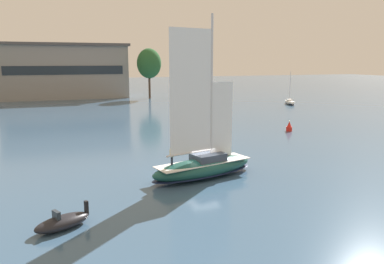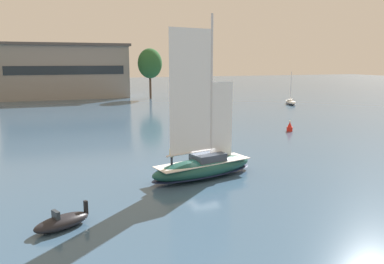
{
  "view_description": "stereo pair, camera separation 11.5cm",
  "coord_description": "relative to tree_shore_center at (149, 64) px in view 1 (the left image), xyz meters",
  "views": [
    {
      "loc": [
        -11.81,
        -29.69,
        10.2
      ],
      "look_at": [
        0.0,
        3.0,
        3.55
      ],
      "focal_mm": 35.0,
      "sensor_mm": 36.0,
      "label": 1
    },
    {
      "loc": [
        -11.7,
        -29.73,
        10.2
      ],
      "look_at": [
        0.0,
        3.0,
        3.55
      ],
      "focal_mm": 35.0,
      "sensor_mm": 36.0,
      "label": 2
    }
  ],
  "objects": [
    {
      "name": "waterfront_building",
      "position": [
        -21.47,
        10.78,
        -1.99
      ],
      "size": [
        34.21,
        16.06,
        14.75
      ],
      "color": "gray",
      "rests_on": "ground"
    },
    {
      "name": "motor_tender",
      "position": [
        -24.02,
        -77.15,
        -8.97
      ],
      "size": [
        3.77,
        2.8,
        1.35
      ],
      "color": "black",
      "rests_on": "ground"
    },
    {
      "name": "sailboat_moored_near_marina",
      "position": [
        27.91,
        -24.99,
        -8.88
      ],
      "size": [
        3.25,
        5.79,
        7.7
      ],
      "color": "white",
      "rests_on": "ground"
    },
    {
      "name": "tree_shore_center",
      "position": [
        0.0,
        0.0,
        0.0
      ],
      "size": [
        6.53,
        6.53,
        13.44
      ],
      "color": "#4C3828",
      "rests_on": "ground"
    },
    {
      "name": "channel_buoy",
      "position": [
        7.9,
        -54.19,
        -8.78
      ],
      "size": [
        0.87,
        0.87,
        1.6
      ],
      "color": "red",
      "rests_on": "ground"
    },
    {
      "name": "sailboat_main",
      "position": [
        -12.02,
        -70.4,
        -8.3
      ],
      "size": [
        10.63,
        5.21,
        14.07
      ],
      "color": "#194C47",
      "rests_on": "ground"
    },
    {
      "name": "ground_plane",
      "position": [
        -12.04,
        -70.41,
        -9.41
      ],
      "size": [
        400.0,
        400.0,
        0.0
      ],
      "primitive_type": "plane",
      "color": "#385675"
    }
  ]
}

